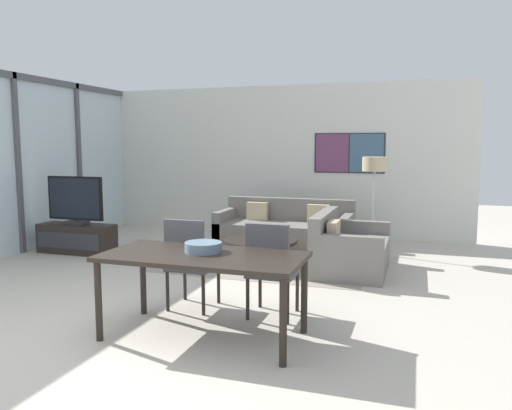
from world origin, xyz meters
TOP-DOWN VIEW (x-y plane):
  - ground_plane at (0.00, 0.00)m, footprint 24.00×24.00m
  - wall_back at (0.04, 5.87)m, footprint 7.44×0.09m
  - window_wall_left at (-3.22, 2.94)m, footprint 0.07×5.87m
  - area_rug at (0.66, 3.28)m, footprint 2.97×1.64m
  - tv_console at (-2.36, 3.20)m, footprint 1.23×0.43m
  - television at (-2.36, 3.20)m, footprint 0.98×0.20m
  - sofa_main at (0.66, 4.66)m, footprint 2.21×0.92m
  - sofa_side at (1.84, 3.37)m, footprint 0.92×1.40m
  - coffee_table at (0.66, 3.28)m, footprint 1.04×1.04m
  - dining_table at (0.96, 0.63)m, footprint 1.78×0.86m
  - dining_chair_left at (0.53, 1.26)m, footprint 0.46×0.46m
  - dining_chair_centre at (1.40, 1.27)m, footprint 0.46×0.46m
  - fruit_bowl at (0.93, 0.72)m, footprint 0.33×0.33m
  - floor_lamp at (2.09, 4.57)m, footprint 0.38×0.38m

SIDE VIEW (x-z plane):
  - ground_plane at x=0.00m, z-range 0.00..0.00m
  - area_rug at x=0.66m, z-range 0.00..0.01m
  - tv_console at x=-2.36m, z-range 0.00..0.46m
  - sofa_main at x=0.66m, z-range -0.13..0.66m
  - sofa_side at x=1.84m, z-range -0.13..0.66m
  - coffee_table at x=0.66m, z-range 0.10..0.48m
  - dining_chair_left at x=0.53m, z-range 0.06..1.02m
  - dining_chair_centre at x=1.40m, z-range 0.06..1.02m
  - dining_table at x=0.96m, z-range 0.30..1.05m
  - fruit_bowl at x=0.93m, z-range 0.75..0.84m
  - television at x=-2.36m, z-range 0.45..1.20m
  - floor_lamp at x=2.09m, z-range 0.55..2.06m
  - wall_back at x=0.04m, z-range 0.00..2.80m
  - window_wall_left at x=-3.22m, z-range 0.13..2.93m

